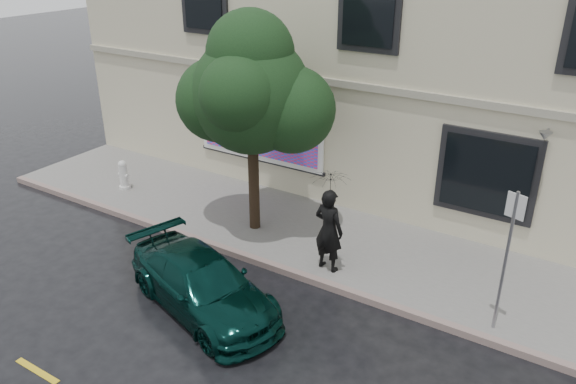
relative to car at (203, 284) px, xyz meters
The scene contains 11 objects.
ground 1.17m from the car, 28.23° to the left, with size 90.00×90.00×0.00m, color black.
sidewalk 3.87m from the car, 76.55° to the left, with size 20.00×3.50×0.15m, color gray.
curb 2.23m from the car, 65.74° to the left, with size 20.00×0.18×0.16m, color slate.
building 9.95m from the car, 84.61° to the left, with size 20.00×8.12×7.00m.
billboard 6.05m from the car, 113.15° to the left, with size 4.30×0.16×2.20m.
car is the anchor object (origin of this frame).
pedestrian 2.98m from the car, 58.10° to the left, with size 0.71×0.47×1.95m, color black.
umbrella 3.47m from the car, 58.10° to the left, with size 0.92×0.92×0.68m, color black.
street_tree 4.55m from the car, 106.91° to the left, with size 2.82×2.82×4.91m.
fire_hydrant 6.46m from the car, 150.95° to the left, with size 0.36×0.34×0.88m.
sign_pole 5.90m from the car, 23.83° to the left, with size 0.34×0.13×2.88m.
Camera 1 is at (5.66, -7.65, 7.06)m, focal length 35.00 mm.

